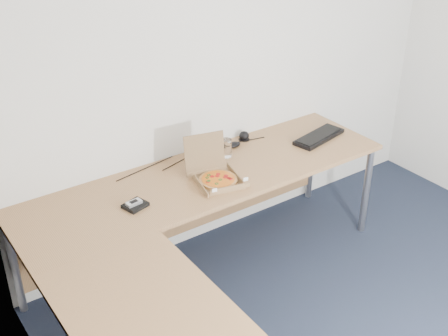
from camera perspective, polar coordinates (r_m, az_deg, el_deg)
desk at (r=3.27m, az=-2.34°, el=-5.78°), size 2.50×2.20×0.73m
pizza_box at (r=3.61m, az=-0.71°, el=-0.90°), size 0.26×0.31×0.27m
drinking_glass at (r=3.90m, az=0.23°, el=1.98°), size 0.07×0.07×0.12m
keyboard at (r=4.22m, az=9.29°, el=3.04°), size 0.45×0.24×0.03m
mouse at (r=4.05m, az=0.99°, el=2.30°), size 0.11×0.09×0.04m
wallet at (r=3.41m, az=-8.70°, el=-3.64°), size 0.15×0.14×0.02m
phone at (r=3.40m, az=-8.84°, el=-3.40°), size 0.10×0.06×0.02m
dome_speaker at (r=4.15m, az=1.99°, el=3.23°), size 0.08×0.08×0.07m
cable_bundle at (r=3.93m, az=-3.43°, el=1.17°), size 0.56×0.11×0.01m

